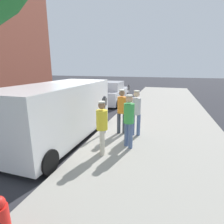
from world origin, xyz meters
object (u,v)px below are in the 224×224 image
Objects in this scene: pedestrian_in_green at (129,118)px; parked_sedan_ahead at (111,93)px; parking_meter_near at (105,108)px; parking_meter_far at (129,92)px; fire_hydrant at (2,223)px; pedestrian_in_yellow at (102,125)px; parked_van at (60,111)px; pedestrian_in_orange at (122,109)px; pedestrian_in_gray at (136,110)px.

pedestrian_in_green is 8.04m from parked_sedan_ahead.
pedestrian_in_green is (1.17, -0.98, -0.02)m from parking_meter_near.
pedestrian_in_green is at bearing -78.28° from parking_meter_far.
parking_meter_far is 0.34× the size of parked_sedan_ahead.
parking_meter_far is at bearing 90.60° from fire_hydrant.
pedestrian_in_yellow is 0.97m from pedestrian_in_green.
parked_van is at bearing -105.44° from parking_meter_far.
pedestrian_in_green reaches higher than pedestrian_in_yellow.
pedestrian_in_orange is 1.29m from pedestrian_in_green.
pedestrian_in_orange reaches higher than fire_hydrant.
parked_sedan_ahead is (-1.73, 1.87, -0.43)m from parking_meter_far.
pedestrian_in_orange is (-0.58, 0.04, 0.00)m from pedestrian_in_gray.
parked_sedan_ahead is (-0.23, 7.31, -0.41)m from parked_van.
pedestrian_in_orange reaches higher than pedestrian_in_gray.
pedestrian_in_gray is at bearing 19.27° from parked_van.
parking_meter_far reaches higher than fire_hydrant.
parked_van reaches higher than pedestrian_in_orange.
parking_meter_near is 0.93× the size of pedestrian_in_yellow.
parking_meter_near is 0.34× the size of parked_sedan_ahead.
parked_sedan_ahead reaches higher than fire_hydrant.
pedestrian_in_yellow is 0.31× the size of parked_van.
pedestrian_in_yellow is 0.94× the size of pedestrian_in_orange.
parked_sedan_ahead is at bearing 111.14° from pedestrian_in_green.
parked_van reaches higher than parking_meter_near.
pedestrian_in_yellow is 1.87m from pedestrian_in_orange.
fire_hydrant is (1.60, -4.08, -0.59)m from parked_van.
parking_meter_near and parking_meter_far have the same top height.
pedestrian_in_green is (0.53, -1.18, 0.00)m from pedestrian_in_orange.
pedestrian_in_green is (1.17, -5.61, -0.02)m from parking_meter_far.
parked_van is (-2.14, -0.99, -0.01)m from pedestrian_in_orange.
pedestrian_in_gray reaches higher than fire_hydrant.
parking_meter_near is 1.00× the size of parking_meter_far.
fire_hydrant is (-1.07, -3.90, -0.60)m from pedestrian_in_green.
pedestrian_in_yellow is at bearing -73.51° from parking_meter_near.
parking_meter_near is 0.29× the size of parked_van.
parked_sedan_ahead is (-2.94, 6.36, -0.41)m from pedestrian_in_gray.
parked_sedan_ahead is (-2.22, 8.18, -0.34)m from pedestrian_in_yellow.
pedestrian_in_gray is 5.18m from fire_hydrant.
parking_meter_near is at bearing 91.18° from fire_hydrant.
pedestrian_in_gray is at bearing 77.52° from fire_hydrant.
pedestrian_in_yellow is (0.49, -1.67, -0.09)m from parking_meter_near.
pedestrian_in_yellow is at bearing -134.29° from pedestrian_in_green.
parking_meter_near is at bearing 140.04° from pedestrian_in_green.
pedestrian_in_gray is at bearing -4.41° from pedestrian_in_orange.
pedestrian_in_green is at bearing -68.86° from parked_sedan_ahead.
pedestrian_in_green reaches higher than parking_meter_near.
pedestrian_in_yellow is at bearing -111.57° from pedestrian_in_gray.
parked_van reaches higher than fire_hydrant.
fire_hydrant is at bearing -88.82° from parking_meter_near.
parked_van is 1.18× the size of parked_sedan_ahead.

